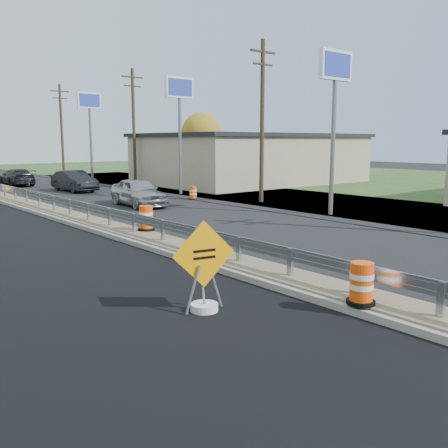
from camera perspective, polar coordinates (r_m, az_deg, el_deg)
ground at (r=15.99m, az=-3.07°, el=-3.72°), size 140.00×140.00×0.00m
grass_verge_far at (r=45.42m, az=20.44°, el=4.29°), size 40.00×120.00×0.03m
median at (r=22.78m, az=-15.19°, el=0.21°), size 1.60×55.00×0.23m
guardrail at (r=23.60m, az=-16.27°, el=1.99°), size 0.10×46.15×0.72m
retail_building_near at (r=44.44m, az=3.25°, el=7.54°), size 18.50×12.50×4.27m
pylon_sign_south at (r=25.29m, az=12.58°, el=15.68°), size 2.20×0.30×7.90m
pylon_sign_mid at (r=34.81m, az=-5.12°, el=14.10°), size 2.20×0.30×7.90m
pylon_sign_north at (r=46.96m, az=-15.13°, el=12.61°), size 2.20×0.30×7.90m
utility_pole_smid at (r=29.93m, az=4.38°, el=11.92°), size 1.90×0.26×9.40m
utility_pole_nmid at (r=42.02m, az=-10.28°, el=11.08°), size 1.90×0.26×9.40m
utility_pole_north at (r=55.55m, az=-18.07°, el=10.35°), size 1.90×0.26×9.40m
tree_far_yellow at (r=58.38m, az=-2.60°, el=10.34°), size 4.62×4.62×6.86m
caution_sign at (r=10.82m, az=-2.28°, el=-7.40°), size 1.42×0.60×2.00m
barrel_median_near at (r=10.99m, az=15.43°, el=-6.64°), size 0.61×0.61×0.90m
barrel_median_mid at (r=19.46m, az=-8.89°, el=0.62°), size 0.65×0.65×0.96m
barrel_shoulder_near at (r=31.47m, az=-3.55°, el=3.54°), size 0.57×0.57×0.84m
barrel_shoulder_mid at (r=37.04m, az=-10.40°, el=4.26°), size 0.54×0.54×0.80m
barrel_shoulder_far at (r=45.37m, az=-16.76°, el=5.03°), size 0.64×0.64×0.93m
car_silver at (r=28.65m, az=-9.76°, el=3.62°), size 2.35×4.81×1.58m
car_dark_mid at (r=38.10m, az=-16.74°, el=4.73°), size 1.83×4.70×1.52m
car_dark_far at (r=44.73m, az=-22.61°, el=4.97°), size 2.08×4.85×1.39m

